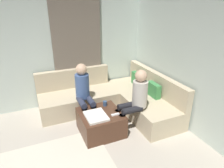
# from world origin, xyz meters

# --- Properties ---
(wall_left) EXTENTS (0.12, 6.00, 2.70)m
(wall_left) POSITION_xyz_m (-2.94, 0.00, 1.35)
(wall_left) COLOR silver
(wall_left) RESTS_ON ground_plane
(curtain_panel) EXTENTS (0.06, 1.10, 2.50)m
(curtain_panel) POSITION_xyz_m (-2.84, 1.30, 1.25)
(curtain_panel) COLOR #726659
(curtain_panel) RESTS_ON ground_plane
(sectional_couch) EXTENTS (2.10, 2.55, 0.87)m
(sectional_couch) POSITION_xyz_m (-2.08, 1.88, 0.28)
(sectional_couch) COLOR #C6B593
(sectional_couch) RESTS_ON ground_plane
(ottoman) EXTENTS (0.76, 0.76, 0.42)m
(ottoman) POSITION_xyz_m (-1.40, 1.29, 0.21)
(ottoman) COLOR #4C2D1E
(ottoman) RESTS_ON ground_plane
(folded_blanket) EXTENTS (0.44, 0.36, 0.04)m
(folded_blanket) POSITION_xyz_m (-1.30, 1.17, 0.44)
(folded_blanket) COLOR white
(folded_blanket) RESTS_ON ottoman
(coffee_mug) EXTENTS (0.08, 0.08, 0.10)m
(coffee_mug) POSITION_xyz_m (-1.62, 1.47, 0.47)
(coffee_mug) COLOR #334C72
(coffee_mug) RESTS_ON ottoman
(game_remote) EXTENTS (0.05, 0.15, 0.02)m
(game_remote) POSITION_xyz_m (-1.22, 1.51, 0.43)
(game_remote) COLOR white
(game_remote) RESTS_ON ottoman
(person_on_couch_back) EXTENTS (0.30, 0.60, 1.20)m
(person_on_couch_back) POSITION_xyz_m (-1.25, 1.93, 0.66)
(person_on_couch_back) COLOR black
(person_on_couch_back) RESTS_ON ground_plane
(person_on_couch_side) EXTENTS (0.60, 0.30, 1.20)m
(person_on_couch_side) POSITION_xyz_m (-1.93, 1.15, 0.66)
(person_on_couch_side) COLOR #2D3347
(person_on_couch_side) RESTS_ON ground_plane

